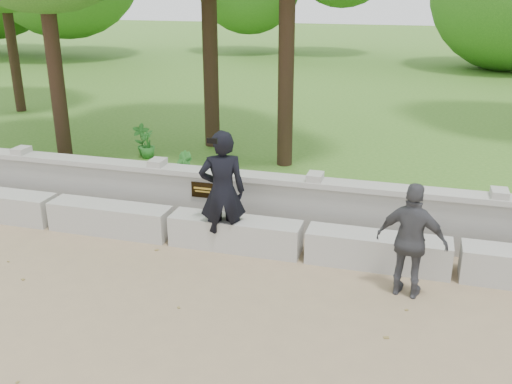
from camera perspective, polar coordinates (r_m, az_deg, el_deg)
ground at (r=7.12m, az=-14.77°, el=-10.84°), size 80.00×80.00×0.00m
lawn at (r=19.76m, az=6.17°, el=9.96°), size 40.00×22.00×0.25m
concrete_bench at (r=8.51m, az=-8.52°, el=-3.36°), size 11.90×0.45×0.45m
parapet_wall at (r=9.01m, az=-6.78°, el=-0.26°), size 12.50×0.35×0.90m
man_main at (r=7.87m, az=-3.38°, el=0.00°), size 0.75×0.70×1.76m
visitor_right at (r=7.01m, az=15.30°, el=-4.76°), size 0.89×0.51×1.44m
shrub_a at (r=11.94m, az=-11.39°, el=5.16°), size 0.40×0.32×0.65m
shrub_b at (r=9.72m, az=-7.31°, el=2.03°), size 0.46×0.48×0.68m
shrub_d at (r=11.73m, az=-10.82°, el=4.72°), size 0.42×0.42×0.57m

